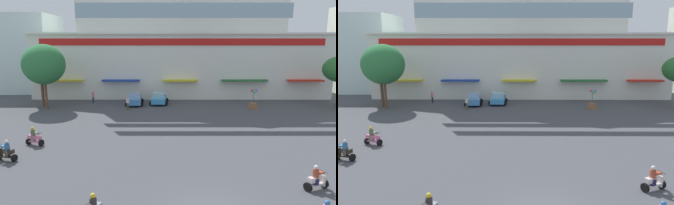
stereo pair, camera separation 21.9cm
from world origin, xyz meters
TOP-DOWN VIEW (x-y plane):
  - ground_plane at (0.00, 13.00)m, footprint 128.00×128.00m
  - colonial_building at (-0.00, 36.15)m, footprint 43.05×16.74m
  - flank_building_left at (-27.75, 38.78)m, footprint 13.84×9.59m
  - plaza_tree_0 at (-17.78, 24.95)m, footprint 4.30×3.93m
  - plaza_tree_2 at (-17.03, 24.14)m, footprint 5.07×5.25m
  - parked_car_0 at (-6.35, 26.40)m, footprint 2.48×4.11m
  - parked_car_1 at (-3.14, 26.98)m, footprint 2.53×3.88m
  - scooter_rider_2 at (6.30, 2.82)m, footprint 1.47×1.01m
  - scooter_rider_5 at (-12.62, 10.30)m, footprint 1.50×0.95m
  - scooter_rider_6 at (-13.13, 7.02)m, footprint 1.48×0.85m
  - pedestrian_0 at (-6.84, 23.18)m, footprint 0.53×0.53m
  - pedestrian_1 at (-12.11, 27.64)m, footprint 0.51×0.51m
  - balloon_vendor_cart at (8.55, 23.78)m, footprint 1.05×1.07m

SIDE VIEW (x-z plane):
  - ground_plane at x=0.00m, z-range 0.00..0.00m
  - scooter_rider_2 at x=6.30m, z-range -0.14..1.33m
  - scooter_rider_5 at x=-12.62m, z-range -0.14..1.38m
  - scooter_rider_6 at x=-13.13m, z-range -0.13..1.40m
  - parked_car_1 at x=-3.14m, z-range 0.00..1.50m
  - parked_car_0 at x=-6.35m, z-range 0.00..1.55m
  - pedestrian_1 at x=-12.11m, z-range 0.11..1.72m
  - pedestrian_0 at x=-6.84m, z-range 0.11..1.73m
  - balloon_vendor_cart at x=8.55m, z-range -0.14..2.37m
  - plaza_tree_0 at x=-17.78m, z-range 1.77..9.01m
  - plaza_tree_2 at x=-17.03m, z-range 1.51..9.41m
  - flank_building_left at x=-27.75m, z-range 0.00..12.55m
  - colonial_building at x=0.00m, z-range -1.18..19.85m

